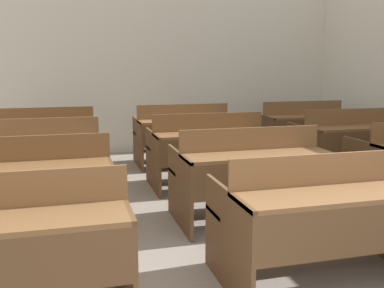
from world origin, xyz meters
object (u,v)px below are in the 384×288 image
at_px(bench_front_center, 324,215).
at_px(bench_back_left, 43,138).
at_px(bench_second_center, 250,172).
at_px(wastepaper_bin, 319,136).
at_px(bench_second_left, 28,186).
at_px(bench_third_right, 350,140).
at_px(bench_back_right, 302,127).
at_px(bench_front_left, 6,245).
at_px(bench_third_center, 208,148).
at_px(bench_third_left, 36,156).
at_px(bench_back_center, 183,132).

relative_size(bench_front_center, bench_back_left, 1.00).
distance_m(bench_second_center, wastepaper_bin, 4.18).
relative_size(bench_second_left, bench_third_right, 1.00).
relative_size(bench_second_left, bench_back_right, 1.00).
bearing_deg(bench_back_left, bench_third_right, -17.69).
bearing_deg(bench_second_left, bench_back_left, 90.13).
xyz_separation_m(bench_front_left, bench_third_center, (1.94, 2.49, 0.00)).
distance_m(bench_third_left, bench_third_center, 1.95).
relative_size(bench_second_left, bench_second_center, 1.00).
xyz_separation_m(bench_third_right, wastepaper_bin, (0.72, 1.94, -0.27)).
bearing_deg(bench_front_left, bench_third_left, 90.10).
xyz_separation_m(bench_front_center, bench_back_right, (1.92, 3.78, 0.00)).
distance_m(bench_second_left, bench_third_right, 4.08).
relative_size(bench_front_center, bench_back_right, 1.00).
distance_m(bench_second_center, bench_third_left, 2.33).
bearing_deg(bench_front_center, bench_back_right, 63.02).
xyz_separation_m(bench_third_left, bench_back_right, (3.89, 1.27, 0.00)).
bearing_deg(bench_back_left, bench_third_center, -33.04).
height_order(bench_third_right, bench_back_right, same).
height_order(bench_third_center, bench_back_center, same).
distance_m(bench_back_right, wastepaper_bin, 1.04).
bearing_deg(bench_third_center, bench_second_center, -89.43).
relative_size(bench_third_center, bench_back_left, 1.00).
distance_m(bench_second_left, wastepaper_bin, 5.60).
xyz_separation_m(bench_front_left, bench_front_center, (1.96, -0.01, 0.00)).
xyz_separation_m(bench_third_left, wastepaper_bin, (4.62, 1.95, -0.27)).
distance_m(bench_front_left, bench_third_center, 3.16).
bearing_deg(bench_third_right, bench_back_left, 162.31).
distance_m(bench_front_center, bench_back_left, 4.25).
bearing_deg(bench_second_center, bench_third_right, 33.40).
xyz_separation_m(bench_third_center, bench_back_center, (0.01, 1.25, 0.00)).
distance_m(bench_second_left, bench_third_center, 2.29).
height_order(bench_second_center, bench_third_left, same).
xyz_separation_m(bench_front_center, bench_back_center, (-0.01, 3.75, 0.00)).
bearing_deg(bench_front_left, bench_second_left, 89.51).
bearing_deg(bench_back_right, bench_back_left, -179.86).
bearing_deg(bench_back_right, bench_front_left, -135.92).
bearing_deg(bench_back_right, bench_second_center, -127.36).
xyz_separation_m(bench_back_left, bench_back_center, (1.94, -0.01, 0.00)).
relative_size(bench_back_left, wastepaper_bin, 3.39).
bearing_deg(bench_front_center, bench_second_left, 146.74).
xyz_separation_m(bench_front_left, bench_third_right, (3.89, 2.51, 0.00)).
relative_size(bench_second_center, bench_back_center, 1.00).
distance_m(bench_third_center, bench_third_right, 1.95).
height_order(bench_third_left, bench_back_left, same).
xyz_separation_m(bench_front_center, bench_third_center, (-0.02, 2.51, 0.00)).
relative_size(bench_front_center, bench_third_left, 1.00).
distance_m(bench_third_right, wastepaper_bin, 2.09).
bearing_deg(bench_second_left, bench_third_center, 32.46).
height_order(bench_back_left, bench_back_right, same).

